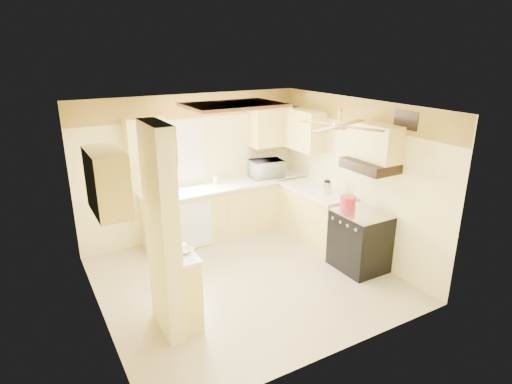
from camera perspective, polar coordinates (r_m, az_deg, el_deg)
floor at (r=6.40m, az=-1.38°, el=-11.52°), size 4.00×4.00×0.00m
ceiling at (r=5.58m, az=-1.59°, el=11.25°), size 4.00×4.00×0.00m
wall_back at (r=7.52m, az=-8.40°, el=3.31°), size 4.00×0.00×4.00m
wall_front at (r=4.43m, az=10.44°, el=-8.12°), size 4.00×0.00×4.00m
wall_left at (r=5.29m, az=-20.94°, el=-4.51°), size 0.00×3.80×3.80m
wall_right at (r=7.00m, az=13.08°, el=1.84°), size 0.00×3.80×3.80m
wallpaper_border at (r=7.30m, az=-8.74°, el=11.24°), size 4.00×0.02×0.40m
partition_column at (r=4.92m, az=-12.36°, el=-5.43°), size 0.20×0.70×2.50m
partition_ledge at (r=5.35m, az=-9.47°, el=-12.83°), size 0.25×0.55×0.90m
ledge_top at (r=5.12m, az=-9.75°, el=-8.34°), size 0.28×0.58×0.04m
lower_cabinets_back at (r=7.70m, az=-3.83°, el=-2.43°), size 3.00×0.60×0.90m
lower_cabinets_right at (r=7.50m, az=7.85°, el=-3.16°), size 0.60×1.40×0.90m
countertop_back at (r=7.54m, az=-3.88°, el=0.88°), size 3.04×0.64×0.04m
countertop_right at (r=7.34m, az=7.95°, el=0.24°), size 0.64×1.44×0.04m
dishwasher_panel at (r=7.17m, az=-8.12°, el=-4.42°), size 0.58×0.02×0.80m
window at (r=7.35m, az=-10.29°, el=5.27°), size 0.92×0.02×1.02m
upper_cab_back_left at (r=6.97m, az=-14.63°, el=6.74°), size 0.60×0.35×0.70m
upper_cab_back_right at (r=7.92m, az=2.44°, el=8.73°), size 0.90×0.35×0.70m
upper_cab_right at (r=7.69m, az=6.10°, el=8.33°), size 0.35×1.00×0.70m
upper_cab_left_wall at (r=4.89m, az=-19.24°, el=1.30°), size 0.35×0.75×0.70m
upper_cab_over_stove at (r=6.33m, az=15.73°, el=6.41°), size 0.35×0.76×0.52m
stove at (r=6.69m, az=13.66°, el=-6.26°), size 0.68×0.77×0.92m
range_hood at (r=6.35m, az=14.92°, el=3.44°), size 0.50×0.76×0.14m
poster_menu at (r=4.74m, az=-11.58°, el=1.46°), size 0.02×0.42×0.57m
poster_nashville at (r=4.97m, az=-11.10°, el=-5.71°), size 0.02×0.42×0.57m
ceiling_light_panel at (r=6.07m, az=-3.02°, el=11.42°), size 1.35×0.95×0.06m
ceiling_fan at (r=5.60m, az=11.08°, el=8.73°), size 1.15×1.15×0.26m
vent_grate at (r=6.15m, az=19.37°, el=9.03°), size 0.02×0.40×0.25m
microwave at (r=7.90m, az=1.38°, el=3.14°), size 0.64×0.49×0.32m
bowl at (r=5.14m, az=-9.44°, el=-7.69°), size 0.25×0.25×0.05m
dutch_oven at (r=6.64m, az=12.17°, el=-1.27°), size 0.25×0.25×0.17m
kettle at (r=7.12m, az=9.46°, el=0.65°), size 0.15×0.15×0.23m
dish_rack at (r=7.09m, az=-12.73°, el=0.19°), size 0.42×0.32×0.23m
utensil_crock at (r=7.56m, az=-5.34°, el=1.59°), size 0.10×0.10×0.20m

